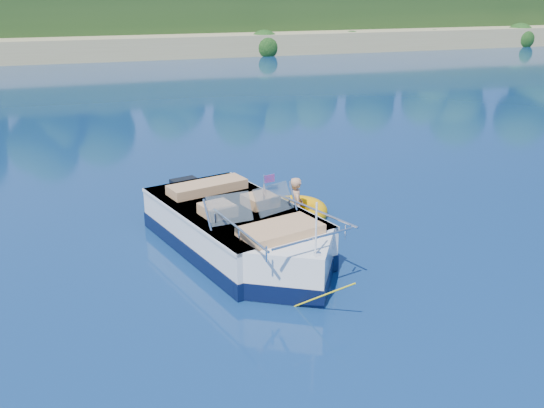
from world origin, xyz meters
name	(u,v)px	position (x,y,z in m)	size (l,w,h in m)	color
ground	(360,276)	(0.00, 0.00, 0.00)	(160.00, 160.00, 0.00)	#0A264B
shoreline	(115,21)	(0.00, 63.77, 0.98)	(170.00, 59.00, 6.00)	tan
motorboat	(243,236)	(-1.79, 1.59, 0.40)	(3.20, 5.97, 2.04)	white
tow_tube	(296,211)	(-0.08, 3.29, 0.10)	(1.88, 1.88, 0.39)	#FAA500
boy	(295,214)	(-0.07, 3.34, 0.00)	(0.53, 0.35, 1.45)	tan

